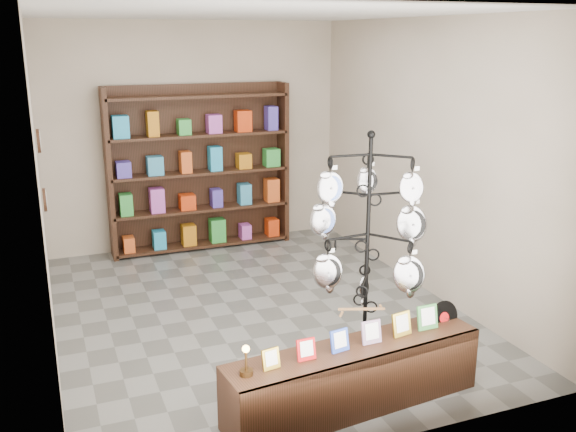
{
  "coord_description": "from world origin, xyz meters",
  "views": [
    {
      "loc": [
        -1.98,
        -5.95,
        2.8
      ],
      "look_at": [
        -0.03,
        -1.0,
        1.3
      ],
      "focal_mm": 40.0,
      "sensor_mm": 36.0,
      "label": 1
    }
  ],
  "objects": [
    {
      "name": "front_shelf",
      "position": [
        0.12,
        -2.02,
        0.26
      ],
      "size": [
        2.13,
        0.65,
        0.74
      ],
      "rotation": [
        0.0,
        0.0,
        0.1
      ],
      "color": "black",
      "rests_on": "ground"
    },
    {
      "name": "room_envelope",
      "position": [
        0.0,
        0.0,
        1.85
      ],
      "size": [
        5.0,
        5.0,
        5.0
      ],
      "color": "#C1B09C",
      "rests_on": "ground"
    },
    {
      "name": "back_shelving",
      "position": [
        0.0,
        2.3,
        1.03
      ],
      "size": [
        2.42,
        0.36,
        2.2
      ],
      "color": "black",
      "rests_on": "ground"
    },
    {
      "name": "wall_clocks",
      "position": [
        -1.97,
        0.8,
        1.5
      ],
      "size": [
        0.03,
        0.24,
        0.84
      ],
      "color": "black",
      "rests_on": "ground"
    },
    {
      "name": "ground",
      "position": [
        0.0,
        0.0,
        0.0
      ],
      "size": [
        5.0,
        5.0,
        0.0
      ],
      "primitive_type": "plane",
      "color": "slate",
      "rests_on": "ground"
    },
    {
      "name": "display_tree",
      "position": [
        0.52,
        -1.43,
        1.2
      ],
      "size": [
        1.15,
        1.15,
        2.07
      ],
      "rotation": [
        0.0,
        0.0,
        -0.43
      ],
      "color": "black",
      "rests_on": "ground"
    }
  ]
}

